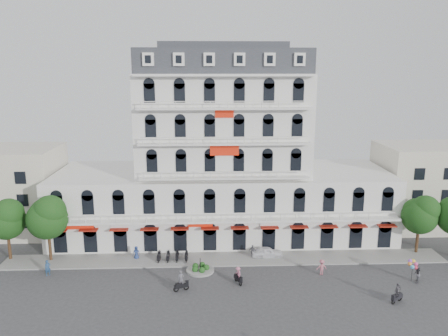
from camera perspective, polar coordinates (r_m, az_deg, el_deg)
ground at (r=46.00m, az=0.68°, el=-16.55°), size 120.00×120.00×0.00m
sidewalk at (r=53.98m, az=0.18°, el=-11.80°), size 53.00×4.00×0.16m
main_building at (r=59.43m, az=-0.18°, el=0.56°), size 45.00×15.00×25.80m
flank_building_west at (r=68.25m, az=-26.33°, el=-2.60°), size 14.00×10.00×12.00m
flank_building_east at (r=70.07m, az=25.11°, el=-2.11°), size 14.00×10.00×12.00m
traffic_island at (r=51.16m, az=-3.12°, el=-13.05°), size 3.20×3.20×1.60m
parked_scooter_row at (r=53.96m, az=-6.71°, el=-12.00°), size 4.40×1.80×1.10m
tree_west_outer at (r=58.03m, az=-26.55°, el=-5.84°), size 4.50×4.48×7.76m
tree_west_inner at (r=55.61m, az=-22.07°, el=-5.83°), size 4.76×4.76×8.25m
tree_east_inner at (r=59.05m, az=24.27°, el=-5.45°), size 4.40×4.37×7.57m
parked_car at (r=54.64m, az=5.65°, el=-10.88°), size 3.89×1.63×1.32m
rider_west at (r=46.91m, az=-5.63°, el=-14.55°), size 1.64×0.83×2.27m
rider_northeast at (r=47.81m, az=21.71°, el=-14.92°), size 1.49×1.12×2.11m
rider_center at (r=48.18m, az=1.86°, el=-13.79°), size 0.88×1.63×1.93m
pedestrian_left at (r=54.78m, az=-11.38°, el=-10.82°), size 0.85×0.59×1.68m
pedestrian_mid at (r=54.38m, az=3.76°, el=-10.80°), size 1.01×0.63×1.61m
pedestrian_right at (r=51.23m, az=12.64°, el=-12.53°), size 1.21×0.76×1.80m
pedestrian_far at (r=53.65m, az=-22.03°, el=-12.00°), size 0.78×0.73×1.79m
balloon_vendor at (r=52.57m, az=23.75°, el=-12.25°), size 1.51×1.40×2.45m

